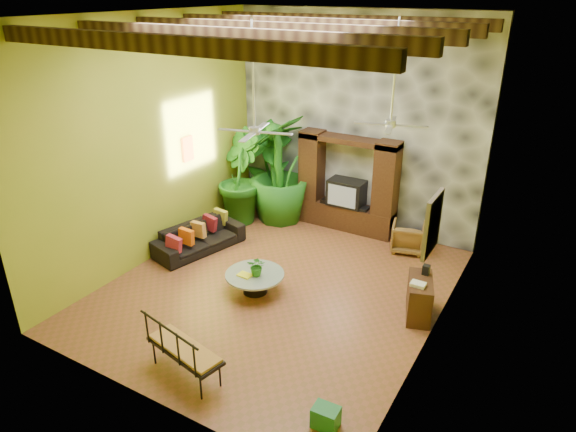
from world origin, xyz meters
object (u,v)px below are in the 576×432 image
Objects in this scene: iron_bench at (181,348)px; green_bin at (326,417)px; ceiling_fan_front at (254,119)px; coffee_table at (255,280)px; side_console at (419,298)px; ceiling_fan_back at (392,112)px; wicker_armchair at (408,237)px; entertainment_center at (347,191)px; tall_plant_b at (239,177)px; tall_plant_a at (267,169)px; tall_plant_c at (280,169)px; sofa at (199,238)px.

green_bin is (2.27, 0.24, -0.39)m from iron_bench.
ceiling_fan_front is 4.72m from green_bin.
side_console is at bearing 15.71° from coffee_table.
ceiling_fan_front and ceiling_fan_back have the same top height.
wicker_armchair reaches higher than coffee_table.
ceiling_fan_front reaches higher than wicker_armchair.
entertainment_center is 1.05× the size of tall_plant_b.
iron_bench is 2.32m from green_bin.
tall_plant_c is (0.52, -0.22, 0.15)m from tall_plant_a.
entertainment_center is 1.84m from wicker_armchair.
side_console is at bearing -45.42° from entertainment_center.
iron_bench is (-1.51, -4.12, -2.85)m from ceiling_fan_back.
wicker_armchair is (1.89, 3.15, -3.08)m from ceiling_fan_front.
iron_bench is (2.25, -5.90, -0.64)m from tall_plant_a.
ceiling_fan_back is 0.78× the size of tall_plant_a.
ceiling_fan_back is at bearing -14.09° from tall_plant_b.
coffee_table is at bearing -61.12° from tall_plant_a.
tall_plant_c is at bearing -1.80° from sofa.
side_console is at bearing 64.55° from iron_bench.
sofa is 2.19m from coffee_table.
wicker_armchair is 0.30× the size of tall_plant_a.
ceiling_fan_back reaches higher than green_bin.
ceiling_fan_back reaches higher than tall_plant_c.
tall_plant_b is 1.02m from tall_plant_c.
wicker_armchair is 4.28m from tall_plant_b.
ceiling_fan_back is 5.11m from green_bin.
tall_plant_c is 2.97× the size of side_console.
sofa is 4.98m from side_console.
coffee_table is 1.26× the size of side_console.
entertainment_center is 3.37× the size of wicker_armchair.
entertainment_center is 2.12× the size of coffee_table.
tall_plant_a is 1.03× the size of tall_plant_b.
side_console is at bearing -75.02° from sofa.
side_console is (0.96, -2.30, 0.03)m from wicker_armchair.
side_console reaches higher than coffee_table.
wicker_armchair is at bearing -12.90° from entertainment_center.
tall_plant_b is 1.64× the size of iron_bench.
ceiling_fan_back is at bearing 101.14° from green_bin.
tall_plant_b is (-0.15, 1.79, 0.85)m from sofa.
coffee_table is at bearing 169.86° from ceiling_fan_front.
iron_bench reaches higher than side_console.
tall_plant_c reaches higher than wicker_armchair.
tall_plant_a reaches higher than entertainment_center.
coffee_table reaches higher than green_bin.
tall_plant_c reaches higher than coffee_table.
iron_bench is 3.97× the size of green_bin.
tall_plant_b is at bearing 19.72° from sofa.
tall_plant_a is at bearing 133.82° from side_console.
sofa is 1.46× the size of iron_bench.
tall_plant_c is (-3.23, 1.56, -2.07)m from ceiling_fan_back.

